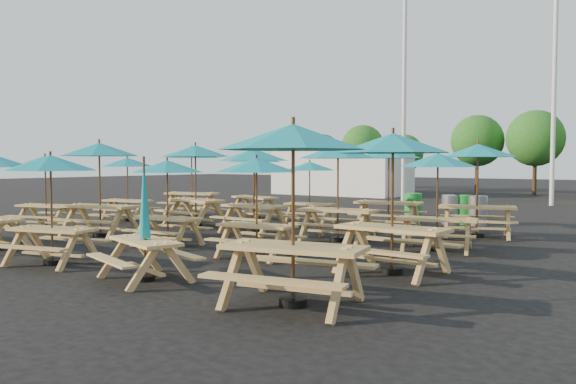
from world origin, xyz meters
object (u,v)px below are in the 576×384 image
Objects in this scene: picnic_unit_1 at (45,166)px; picnic_unit_11 at (310,170)px; picnic_unit_15 at (389,158)px; waste_bin_0 at (413,207)px; waste_bin_3 at (478,211)px; picnic_unit_9 at (167,172)px; picnic_unit_10 at (254,161)px; picnic_unit_7 at (255,162)px; picnic_unit_13 at (257,172)px; waste_bin_1 at (451,210)px; picnic_unit_14 at (338,158)px; picnic_unit_16 at (293,149)px; picnic_unit_5 at (99,156)px; picnic_unit_19 at (478,157)px; picnic_unit_6 at (195,156)px; waste_bin_2 at (464,210)px; picnic_unit_12 at (145,230)px; picnic_unit_18 at (438,167)px; picnic_unit_8 at (51,170)px; picnic_unit_2 at (127,166)px; picnic_unit_17 at (393,153)px; picnic_unit_3 at (192,158)px.

picnic_unit_1 reaches higher than picnic_unit_11.
picnic_unit_15 reaches higher than waste_bin_0.
picnic_unit_9 is at bearing -117.31° from waste_bin_3.
picnic_unit_15 reaches higher than picnic_unit_11.
picnic_unit_9 is at bearing -91.63° from picnic_unit_10.
picnic_unit_13 is at bearing -37.93° from picnic_unit_7.
picnic_unit_1 reaches higher than waste_bin_1.
picnic_unit_14 is (2.84, 3.08, 0.34)m from picnic_unit_9.
picnic_unit_16 reaches higher than waste_bin_0.
picnic_unit_5 is at bearing -159.22° from picnic_unit_14.
picnic_unit_10 is 8.08m from picnic_unit_16.
picnic_unit_19 is (2.67, -0.16, 0.02)m from picnic_unit_15.
picnic_unit_6 reaches higher than waste_bin_2.
picnic_unit_13 is (5.28, -6.28, -0.21)m from picnic_unit_7.
picnic_unit_10 is at bearing -169.37° from picnic_unit_19.
picnic_unit_1 is 13.31m from waste_bin_3.
picnic_unit_15 is (0.05, 9.02, 1.26)m from picnic_unit_12.
picnic_unit_6 is 1.15× the size of picnic_unit_18.
picnic_unit_8 is at bearing -45.88° from picnic_unit_1.
waste_bin_2 is (4.07, 8.86, -1.29)m from picnic_unit_9.
picnic_unit_14 is at bearing 3.14° from picnic_unit_1.
picnic_unit_7 is at bearing -160.47° from waste_bin_3.
picnic_unit_7 is 2.50× the size of waste_bin_3.
picnic_unit_8 is 12.67m from waste_bin_3.
picnic_unit_18 reaches higher than waste_bin_0.
picnic_unit_7 is at bearing 99.92° from picnic_unit_6.
picnic_unit_6 reaches higher than picnic_unit_2.
waste_bin_1 is at bearing 59.68° from picnic_unit_9.
picnic_unit_11 is 0.81× the size of picnic_unit_17.
picnic_unit_16 is 11.86m from waste_bin_2.
picnic_unit_11 is at bearing 137.44° from picnic_unit_18.
picnic_unit_6 is 7.89m from picnic_unit_18.
picnic_unit_7 is at bearing 145.28° from picnic_unit_17.
picnic_unit_15 is at bearing 84.31° from picnic_unit_14.
picnic_unit_15 reaches higher than waste_bin_3.
picnic_unit_1 is 5.47m from picnic_unit_9.
picnic_unit_8 is (2.51, -6.31, -0.34)m from picnic_unit_6.
picnic_unit_1 is 2.38× the size of waste_bin_3.
picnic_unit_2 is 2.87m from picnic_unit_3.
picnic_unit_9 is (5.31, -5.90, -0.41)m from picnic_unit_3.
waste_bin_2 is at bearing 19.93° from picnic_unit_2.
waste_bin_1 is (-1.70, 2.70, -1.67)m from picnic_unit_19.
picnic_unit_12 is 2.23× the size of waste_bin_2.
waste_bin_3 is (1.70, 5.71, -1.63)m from picnic_unit_14.
picnic_unit_14 reaches higher than picnic_unit_10.
picnic_unit_17 is 9.67m from waste_bin_0.
picnic_unit_13 is at bearing -17.35° from picnic_unit_1.
picnic_unit_8 is 9.51m from picnic_unit_15.
picnic_unit_17 reaches higher than waste_bin_3.
picnic_unit_19 reaches higher than waste_bin_3.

